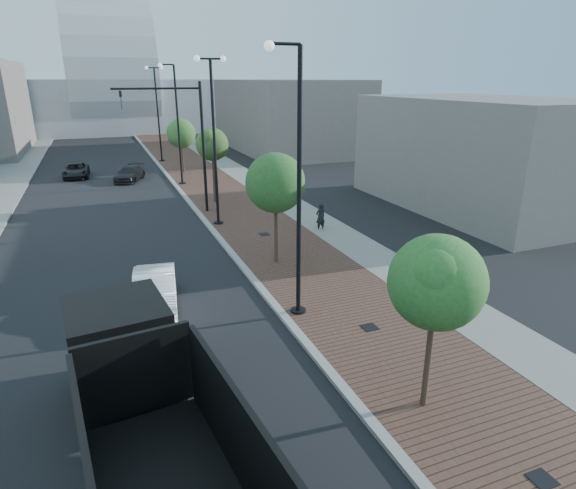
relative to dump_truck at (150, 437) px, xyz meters
name	(u,v)px	position (x,y,z in m)	size (l,w,h in m)	color
sidewalk	(202,169)	(8.72, 36.10, -1.32)	(7.00, 140.00, 0.12)	#4C2D23
concrete_strip	(230,167)	(11.42, 36.10, -1.31)	(2.40, 140.00, 0.13)	slate
curb	(164,172)	(5.22, 36.10, -1.31)	(0.30, 140.00, 0.14)	gray
west_sidewalk	(3,183)	(-7.78, 36.10, -1.32)	(4.00, 140.00, 0.12)	slate
dump_truck	(150,437)	(0.00, 0.00, 0.00)	(3.76, 13.50, 3.26)	black
white_sedan	(155,292)	(1.07, 8.42, -0.66)	(1.51, 4.32, 1.42)	white
dark_car_mid	(76,170)	(-2.18, 36.68, -0.78)	(1.99, 4.32, 1.20)	black
dark_car_far	(130,174)	(2.03, 33.44, -0.78)	(1.67, 4.10, 1.19)	black
pedestrian	(320,217)	(10.89, 14.87, -0.57)	(0.59, 0.39, 1.62)	black
streetlight_1	(296,199)	(5.71, 6.10, 2.97)	(1.44, 0.56, 9.21)	black
streetlight_2	(214,142)	(5.82, 18.10, 3.44)	(1.72, 0.56, 9.28)	black
streetlight_3	(177,130)	(5.71, 30.10, 2.97)	(1.44, 0.56, 9.21)	black
streetlight_4	(158,114)	(5.82, 42.10, 3.44)	(1.72, 0.56, 9.28)	black
traffic_mast	(188,134)	(4.92, 21.10, 3.61)	(5.09, 0.20, 8.00)	black
tree_0	(437,282)	(6.87, 0.13, 2.19)	(2.38, 2.33, 4.74)	#382619
tree_1	(276,183)	(6.87, 11.13, 2.42)	(2.65, 2.65, 5.14)	#382619
tree_2	(213,145)	(6.87, 23.13, 2.64)	(2.23, 2.15, 5.11)	#382619
tree_3	(182,134)	(6.87, 35.13, 2.16)	(2.56, 2.55, 4.82)	#382619
convention_center	(111,92)	(3.22, 81.10, 4.63)	(50.00, 30.00, 50.00)	#A9AEB4
commercial_block_ne	(286,115)	(21.22, 46.10, 2.62)	(12.00, 22.00, 8.00)	#625D58
commercial_block_e	(483,153)	(23.22, 16.10, 2.12)	(10.00, 16.00, 7.00)	slate
utility_cover_0	(542,479)	(7.62, -2.90, -1.25)	(0.50, 0.50, 0.02)	black
utility_cover_1	(370,327)	(7.62, 4.10, -1.25)	(0.50, 0.50, 0.02)	black
utility_cover_2	(264,234)	(7.62, 15.10, -1.25)	(0.50, 0.50, 0.02)	black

